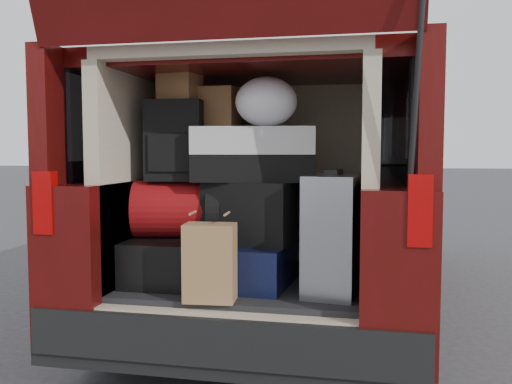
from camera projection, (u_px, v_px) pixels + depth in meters
The scene contains 13 objects.
minivan at pixel (289, 193), 4.55m from camera, with size 1.90×5.35×2.77m.
load_floor at pixel (248, 327), 3.06m from camera, with size 1.24×1.05×0.55m, color black.
black_hardshell at pixel (176, 258), 3.01m from camera, with size 0.44×0.60×0.24m, color black.
navy_hardshell at pixel (250, 264), 2.90m from camera, with size 0.42×0.51×0.22m, color black.
silver_roller at pixel (333, 234), 2.71m from camera, with size 0.25×0.40×0.60m, color silver.
kraft_bag at pixel (210, 262), 2.58m from camera, with size 0.24×0.15×0.37m, color #997045.
red_duffel at pixel (179, 209), 2.98m from camera, with size 0.48×0.31×0.31m, color maroon.
black_soft_case at pixel (250, 212), 2.88m from camera, with size 0.46×0.27×0.33m, color black.
backpack at pixel (175, 141), 2.93m from camera, with size 0.30×0.19×0.44m, color black.
twotone_duffel at pixel (254, 154), 2.90m from camera, with size 0.64×0.33×0.29m, color silver.
grocery_sack_lower at pixel (180, 84), 2.95m from camera, with size 0.20×0.17×0.19m, color brown.
grocery_sack_upper at pixel (217, 108), 3.00m from camera, with size 0.22×0.18×0.22m, color brown.
plastic_bag_center at pixel (266, 102), 2.83m from camera, with size 0.33×0.30×0.26m, color white.
Camera 1 is at (0.64, -2.65, 1.26)m, focal length 38.00 mm.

